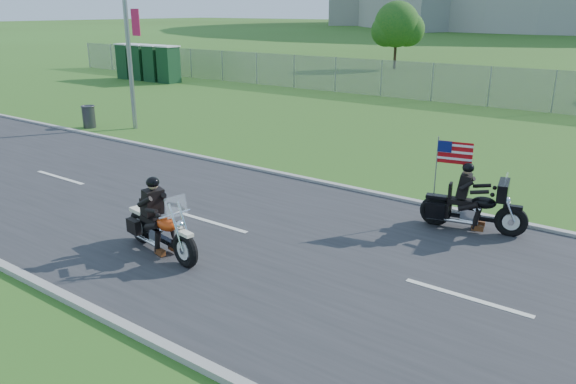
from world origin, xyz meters
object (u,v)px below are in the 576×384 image
Objects in this scene: porta_toilet_d at (127,62)px; motorcycle_lead at (160,231)px; porta_toilet_c at (141,63)px; porta_toilet_a at (169,65)px; trash_can at (89,117)px; motorcycle_follow at (473,209)px; porta_toilet_b at (154,64)px.

porta_toilet_d is 30.96m from motorcycle_lead.
porta_toilet_d is at bearing 180.00° from porta_toilet_c.
trash_can is (8.35, -12.02, -0.71)m from porta_toilet_a.
motorcycle_follow is (24.99, -13.91, -0.62)m from porta_toilet_a.
motorcycle_lead is (23.19, -18.80, -0.64)m from porta_toilet_c.
motorcycle_lead is (20.39, -18.80, -0.64)m from porta_toilet_a.
porta_toilet_b is at bearing 140.32° from motorcycle_follow.
porta_toilet_b is 15.50m from trash_can.
trash_can is at bearing 161.64° from motorcycle_follow.
porta_toilet_d is at bearing 136.24° from trash_can.
porta_toilet_a is at bearing 0.00° from porta_toilet_d.
porta_toilet_d is (-2.80, 0.00, 0.00)m from porta_toilet_b.
porta_toilet_d is at bearing 180.00° from porta_toilet_b.
porta_toilet_b is 28.79m from motorcycle_lead.
porta_toilet_a is 27.74m from motorcycle_lead.
porta_toilet_c is (-2.80, 0.00, 0.00)m from porta_toilet_a.
porta_toilet_c is 1.00× the size of porta_toilet_d.
trash_can is (9.75, -12.02, -0.71)m from porta_toilet_b.
trash_can is (12.55, -12.02, -0.71)m from porta_toilet_d.
motorcycle_follow reaches higher than motorcycle_lead.
motorcycle_lead is (24.59, -18.80, -0.64)m from porta_toilet_d.
motorcycle_follow is (26.39, -13.91, -0.62)m from porta_toilet_b.
porta_toilet_a is 2.80m from porta_toilet_c.
porta_toilet_c is at bearing 180.00° from porta_toilet_a.
motorcycle_lead is at bearing -40.79° from porta_toilet_b.
motorcycle_follow is at bearing -26.58° from porta_toilet_c.
porta_toilet_a and porta_toilet_b have the same top height.
trash_can is at bearing -50.94° from porta_toilet_b.
porta_toilet_a reaches higher than motorcycle_lead.
motorcycle_lead is (21.79, -18.80, -0.64)m from porta_toilet_b.
porta_toilet_a is 1.00× the size of porta_toilet_d.
porta_toilet_c is (-1.40, 0.00, 0.00)m from porta_toilet_b.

